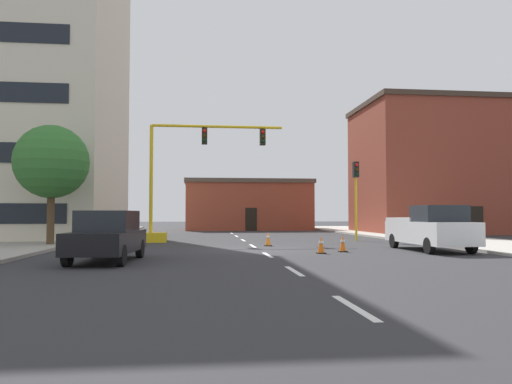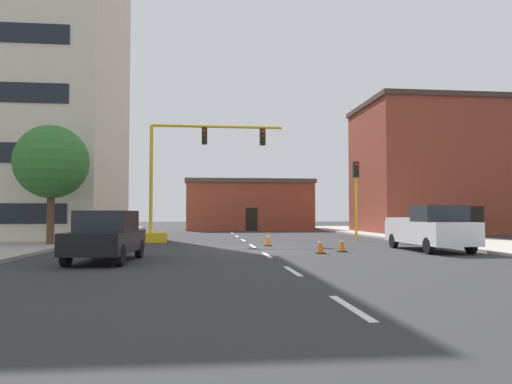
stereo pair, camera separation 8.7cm
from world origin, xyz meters
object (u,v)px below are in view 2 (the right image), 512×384
object	(u,v)px
traffic_signal_gantry	(170,204)
pickup_truck_white	(430,229)
traffic_cone_roadside_a	(342,243)
traffic_cone_roadside_c	(268,239)
tree_left_near	(52,162)
traffic_cone_roadside_b	(320,245)
traffic_light_pole_right	(356,183)
sedan_black_near_left	(106,236)

from	to	relation	value
traffic_signal_gantry	pickup_truck_white	size ratio (longest dim) A/B	1.58
traffic_cone_roadside_a	traffic_cone_roadside_c	world-z (taller)	traffic_cone_roadside_c
tree_left_near	traffic_cone_roadside_c	bearing A→B (deg)	-2.09
traffic_signal_gantry	tree_left_near	bearing A→B (deg)	-147.36
traffic_cone_roadside_a	traffic_cone_roadside_b	xyz separation A→B (m)	(-1.13, -0.73, -0.01)
tree_left_near	traffic_cone_roadside_b	xyz separation A→B (m)	(12.25, -5.34, -3.83)
traffic_light_pole_right	pickup_truck_white	distance (m)	8.63
traffic_light_pole_right	traffic_cone_roadside_a	bearing A→B (deg)	-111.74
pickup_truck_white	sedan_black_near_left	bearing A→B (deg)	-165.36
traffic_cone_roadside_c	tree_left_near	bearing A→B (deg)	177.91
tree_left_near	traffic_cone_roadside_c	world-z (taller)	tree_left_near
sedan_black_near_left	traffic_cone_roadside_a	distance (m)	9.82
traffic_light_pole_right	pickup_truck_white	bearing A→B (deg)	-85.23
traffic_cone_roadside_a	traffic_cone_roadside_c	size ratio (longest dim) A/B	1.00
pickup_truck_white	traffic_cone_roadside_c	distance (m)	7.83
tree_left_near	pickup_truck_white	world-z (taller)	tree_left_near
traffic_light_pole_right	tree_left_near	world-z (taller)	tree_left_near
traffic_light_pole_right	traffic_cone_roadside_c	distance (m)	7.94
traffic_cone_roadside_a	traffic_cone_roadside_c	distance (m)	4.98
traffic_cone_roadside_b	traffic_cone_roadside_c	distance (m)	5.17
tree_left_near	sedan_black_near_left	xyz separation A→B (m)	(4.15, -7.91, -3.30)
tree_left_near	traffic_cone_roadside_c	size ratio (longest dim) A/B	8.19
tree_left_near	traffic_cone_roadside_a	world-z (taller)	tree_left_near
pickup_truck_white	traffic_cone_roadside_b	distance (m)	5.27
tree_left_near	traffic_cone_roadside_b	distance (m)	13.90
pickup_truck_white	traffic_cone_roadside_b	xyz separation A→B (m)	(-5.16, -0.89, -0.62)
traffic_light_pole_right	traffic_cone_roadside_b	world-z (taller)	traffic_light_pole_right
traffic_signal_gantry	traffic_light_pole_right	xyz separation A→B (m)	(11.17, 0.20, 1.32)
traffic_light_pole_right	traffic_cone_roadside_c	bearing A→B (deg)	-145.20
traffic_light_pole_right	sedan_black_near_left	bearing A→B (deg)	-137.10
sedan_black_near_left	traffic_cone_roadside_c	bearing A→B (deg)	48.79
traffic_light_pole_right	traffic_cone_roadside_b	bearing A→B (deg)	-116.16
pickup_truck_white	traffic_cone_roadside_a	xyz separation A→B (m)	(-4.03, -0.16, -0.61)
traffic_cone_roadside_a	traffic_cone_roadside_b	distance (m)	1.35
tree_left_near	traffic_cone_roadside_c	xyz separation A→B (m)	(10.74, -0.39, -3.82)
traffic_cone_roadside_a	pickup_truck_white	bearing A→B (deg)	2.31
sedan_black_near_left	traffic_cone_roadside_a	bearing A→B (deg)	19.68
pickup_truck_white	traffic_cone_roadside_b	size ratio (longest dim) A/B	7.57
traffic_cone_roadside_a	traffic_cone_roadside_c	bearing A→B (deg)	122.05
traffic_light_pole_right	tree_left_near	bearing A→B (deg)	-167.31
traffic_signal_gantry	traffic_cone_roadside_c	xyz separation A→B (m)	(5.18, -3.95, -1.85)
traffic_light_pole_right	traffic_cone_roadside_a	size ratio (longest dim) A/B	6.54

